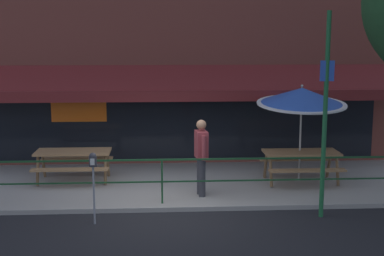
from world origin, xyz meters
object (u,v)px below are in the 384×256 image
(picnic_table_left, at_px, (73,157))
(parking_meter_near, at_px, (93,167))
(street_sign_pole, at_px, (325,114))
(picnic_table_centre, at_px, (301,158))
(patio_umbrella_centre, at_px, (302,97))
(pedestrian_walking, at_px, (201,153))

(picnic_table_left, distance_m, parking_meter_near, 2.96)
(parking_meter_near, distance_m, street_sign_pole, 4.63)
(picnic_table_centre, height_order, patio_umbrella_centre, patio_umbrella_centre)
(pedestrian_walking, bearing_deg, picnic_table_centre, 20.61)
(picnic_table_left, xyz_separation_m, pedestrian_walking, (3.02, -1.35, 0.35))
(picnic_table_centre, distance_m, parking_meter_near, 5.29)
(picnic_table_centre, bearing_deg, parking_meter_near, -152.89)
(picnic_table_centre, xyz_separation_m, pedestrian_walking, (-2.50, -0.94, 0.35))
(patio_umbrella_centre, height_order, street_sign_pole, street_sign_pole)
(picnic_table_centre, bearing_deg, picnic_table_left, 175.77)
(picnic_table_centre, relative_size, street_sign_pole, 0.44)
(picnic_table_left, height_order, pedestrian_walking, pedestrian_walking)
(pedestrian_walking, bearing_deg, picnic_table_left, 155.96)
(parking_meter_near, bearing_deg, street_sign_pole, 2.10)
(patio_umbrella_centre, relative_size, parking_meter_near, 1.68)
(patio_umbrella_centre, bearing_deg, pedestrian_walking, -156.62)
(picnic_table_left, distance_m, street_sign_pole, 6.14)
(pedestrian_walking, distance_m, street_sign_pole, 2.87)
(picnic_table_centre, relative_size, patio_umbrella_centre, 0.75)
(patio_umbrella_centre, xyz_separation_m, street_sign_pole, (-0.16, -2.38, -0.07))
(picnic_table_left, relative_size, parking_meter_near, 1.27)
(patio_umbrella_centre, xyz_separation_m, pedestrian_walking, (-2.50, -1.08, -1.12))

